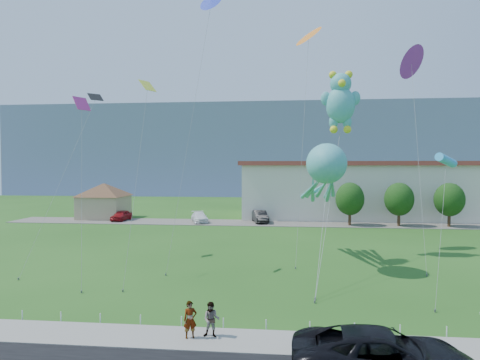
% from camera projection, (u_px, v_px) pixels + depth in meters
% --- Properties ---
extents(ground, '(160.00, 160.00, 0.00)m').
position_uv_depth(ground, '(247.00, 319.00, 21.16)').
color(ground, '#224F16').
rests_on(ground, ground).
extents(sidewalk, '(80.00, 2.50, 0.10)m').
position_uv_depth(sidewalk, '(242.00, 341.00, 18.43)').
color(sidewalk, gray).
rests_on(sidewalk, ground).
extents(parking_strip, '(70.00, 6.00, 0.06)m').
position_uv_depth(parking_strip, '(271.00, 223.00, 55.95)').
color(parking_strip, '#59544C').
rests_on(parking_strip, ground).
extents(hill_ridge, '(160.00, 50.00, 25.00)m').
position_uv_depth(hill_ridge, '(279.00, 150.00, 140.00)').
color(hill_ridge, slate).
rests_on(hill_ridge, ground).
extents(pavilion, '(9.20, 9.20, 5.00)m').
position_uv_depth(pavilion, '(104.00, 197.00, 61.33)').
color(pavilion, tan).
rests_on(pavilion, ground).
extents(warehouse, '(61.00, 15.00, 8.20)m').
position_uv_depth(warehouse, '(452.00, 189.00, 62.04)').
color(warehouse, beige).
rests_on(warehouse, ground).
extents(rope_fence, '(26.05, 0.05, 0.50)m').
position_uv_depth(rope_fence, '(245.00, 324.00, 19.86)').
color(rope_fence, white).
rests_on(rope_fence, ground).
extents(tree_near, '(3.60, 3.60, 5.47)m').
position_uv_depth(tree_near, '(350.00, 199.00, 53.80)').
color(tree_near, '#3F2B19').
rests_on(tree_near, ground).
extents(tree_mid, '(3.60, 3.60, 5.47)m').
position_uv_depth(tree_mid, '(399.00, 199.00, 53.17)').
color(tree_mid, '#3F2B19').
rests_on(tree_mid, ground).
extents(tree_far, '(3.60, 3.60, 5.47)m').
position_uv_depth(tree_far, '(449.00, 200.00, 52.54)').
color(tree_far, '#3F2B19').
rests_on(tree_far, ground).
extents(suv, '(6.59, 3.28, 1.80)m').
position_uv_depth(suv, '(385.00, 357.00, 14.89)').
color(suv, black).
rests_on(suv, road).
extents(pedestrian_left, '(0.69, 0.59, 1.61)m').
position_uv_depth(pedestrian_left, '(190.00, 320.00, 18.62)').
color(pedestrian_left, gray).
rests_on(pedestrian_left, sidewalk).
extents(pedestrian_right, '(0.76, 0.60, 1.53)m').
position_uv_depth(pedestrian_right, '(211.00, 319.00, 18.74)').
color(pedestrian_right, gray).
rests_on(pedestrian_right, sidewalk).
extents(parked_car_red, '(2.04, 4.26, 1.40)m').
position_uv_depth(parked_car_red, '(121.00, 215.00, 58.47)').
color(parked_car_red, maroon).
rests_on(parked_car_red, parking_strip).
extents(parked_car_white, '(3.23, 4.92, 1.33)m').
position_uv_depth(parked_car_white, '(199.00, 217.00, 56.77)').
color(parked_car_white, white).
rests_on(parked_car_white, parking_strip).
extents(parked_car_black, '(2.71, 5.01, 1.57)m').
position_uv_depth(parked_car_black, '(260.00, 216.00, 56.58)').
color(parked_car_black, black).
rests_on(parked_car_black, parking_strip).
extents(octopus_kite, '(2.89, 14.78, 9.20)m').
position_uv_depth(octopus_kite, '(325.00, 175.00, 31.92)').
color(octopus_kite, teal).
rests_on(octopus_kite, ground).
extents(teddy_bear_kite, '(4.68, 14.15, 15.66)m').
position_uv_depth(teddy_bear_kite, '(341.00, 100.00, 36.36)').
color(teddy_bear_kite, teal).
rests_on(teddy_bear_kite, ground).
extents(small_kite_purple, '(2.05, 8.96, 17.22)m').
position_uv_depth(small_kite_purple, '(412.00, 66.00, 36.65)').
color(small_kite_purple, purple).
rests_on(small_kite_purple, ground).
extents(small_kite_blue, '(3.28, 5.88, 21.26)m').
position_uv_depth(small_kite_blue, '(210.00, 8.00, 33.58)').
color(small_kite_blue, '#2135BF').
rests_on(small_kite_blue, ground).
extents(small_kite_black, '(2.40, 8.97, 13.81)m').
position_uv_depth(small_kite_black, '(87.00, 116.00, 34.99)').
color(small_kite_black, black).
rests_on(small_kite_black, ground).
extents(small_kite_pink, '(2.67, 5.04, 12.34)m').
position_uv_depth(small_kite_pink, '(82.00, 123.00, 29.15)').
color(small_kite_pink, '#D42F89').
rests_on(small_kite_pink, ground).
extents(small_kite_cyan, '(1.97, 4.61, 8.36)m').
position_uv_depth(small_kite_cyan, '(446.00, 161.00, 25.13)').
color(small_kite_cyan, '#34A8EA').
rests_on(small_kite_cyan, ground).
extents(small_kite_yellow, '(1.29, 6.40, 13.83)m').
position_uv_depth(small_kite_yellow, '(145.00, 107.00, 30.30)').
color(small_kite_yellow, '#D9E636').
rests_on(small_kite_yellow, ground).
extents(small_kite_orange, '(2.27, 9.31, 20.17)m').
position_uv_depth(small_kite_orange, '(308.00, 41.00, 38.92)').
color(small_kite_orange, orange).
rests_on(small_kite_orange, ground).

